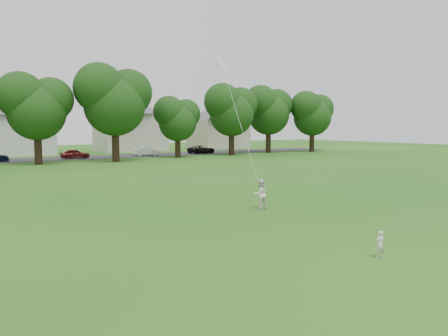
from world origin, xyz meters
TOP-DOWN VIEW (x-y plane):
  - ground at (0.00, 0.00)m, footprint 160.00×160.00m
  - street at (0.00, 42.00)m, footprint 90.00×7.00m
  - toddler at (1.31, -3.74)m, footprint 0.33×0.24m
  - older_boy at (3.15, 4.20)m, footprint 0.71×0.57m
  - kite at (3.24, 5.99)m, footprint 1.12×2.31m
  - tree_row at (3.15, 35.75)m, footprint 81.98×9.48m
  - house_row at (0.11, 52.00)m, footprint 76.97×13.99m

SIDE VIEW (x-z plane):
  - ground at x=0.00m, z-range 0.00..0.00m
  - street at x=0.00m, z-range 0.00..0.01m
  - toddler at x=1.31m, z-range 0.00..0.81m
  - older_boy at x=3.15m, z-range 0.00..1.40m
  - kite at x=3.24m, z-range 0.52..7.66m
  - house_row at x=0.11m, z-range -0.22..10.15m
  - tree_row at x=3.15m, z-range 0.92..11.70m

